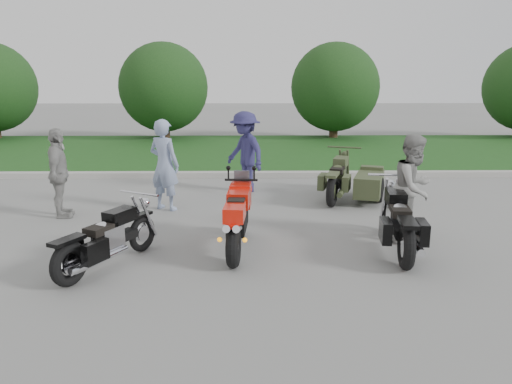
{
  "coord_description": "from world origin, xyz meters",
  "views": [
    {
      "loc": [
        0.48,
        -7.29,
        2.77
      ],
      "look_at": [
        0.6,
        0.93,
        0.8
      ],
      "focal_mm": 35.0,
      "sensor_mm": 36.0,
      "label": 1
    }
  ],
  "objects_px": {
    "cruiser_sidecar": "(356,182)",
    "person_grey": "(413,188)",
    "cruiser_left": "(104,242)",
    "cruiser_right": "(399,224)",
    "person_stripe": "(164,165)",
    "person_back": "(59,173)",
    "sportbike_red": "(238,217)",
    "person_denim": "(245,152)"
  },
  "relations": [
    {
      "from": "sportbike_red",
      "to": "cruiser_sidecar",
      "type": "relative_size",
      "value": 0.92
    },
    {
      "from": "person_back",
      "to": "sportbike_red",
      "type": "bearing_deg",
      "value": -130.93
    },
    {
      "from": "cruiser_left",
      "to": "cruiser_right",
      "type": "distance_m",
      "value": 4.47
    },
    {
      "from": "person_denim",
      "to": "person_back",
      "type": "distance_m",
      "value": 4.16
    },
    {
      "from": "person_denim",
      "to": "cruiser_right",
      "type": "bearing_deg",
      "value": -6.62
    },
    {
      "from": "cruiser_right",
      "to": "person_stripe",
      "type": "height_order",
      "value": "person_stripe"
    },
    {
      "from": "cruiser_left",
      "to": "person_denim",
      "type": "height_order",
      "value": "person_denim"
    },
    {
      "from": "sportbike_red",
      "to": "person_grey",
      "type": "bearing_deg",
      "value": 14.86
    },
    {
      "from": "cruiser_sidecar",
      "to": "person_back",
      "type": "relative_size",
      "value": 1.28
    },
    {
      "from": "cruiser_left",
      "to": "cruiser_sidecar",
      "type": "relative_size",
      "value": 0.86
    },
    {
      "from": "sportbike_red",
      "to": "person_stripe",
      "type": "distance_m",
      "value": 3.0
    },
    {
      "from": "sportbike_red",
      "to": "person_denim",
      "type": "xyz_separation_m",
      "value": [
        0.09,
        4.11,
        0.38
      ]
    },
    {
      "from": "cruiser_right",
      "to": "person_denim",
      "type": "relative_size",
      "value": 1.22
    },
    {
      "from": "sportbike_red",
      "to": "person_grey",
      "type": "xyz_separation_m",
      "value": [
        2.93,
        0.56,
        0.33
      ]
    },
    {
      "from": "person_grey",
      "to": "person_back",
      "type": "xyz_separation_m",
      "value": [
        -6.43,
        1.44,
        -0.02
      ]
    },
    {
      "from": "cruiser_sidecar",
      "to": "person_grey",
      "type": "distance_m",
      "value": 2.73
    },
    {
      "from": "person_stripe",
      "to": "person_grey",
      "type": "distance_m",
      "value": 4.9
    },
    {
      "from": "person_grey",
      "to": "person_denim",
      "type": "distance_m",
      "value": 4.54
    },
    {
      "from": "cruiser_sidecar",
      "to": "person_back",
      "type": "height_order",
      "value": "person_back"
    },
    {
      "from": "person_grey",
      "to": "person_denim",
      "type": "height_order",
      "value": "person_denim"
    },
    {
      "from": "cruiser_right",
      "to": "person_back",
      "type": "height_order",
      "value": "person_back"
    },
    {
      "from": "person_denim",
      "to": "cruiser_sidecar",
      "type": "bearing_deg",
      "value": 33.17
    },
    {
      "from": "cruiser_left",
      "to": "cruiser_sidecar",
      "type": "height_order",
      "value": "cruiser_sidecar"
    },
    {
      "from": "person_stripe",
      "to": "person_back",
      "type": "xyz_separation_m",
      "value": [
        -1.95,
        -0.54,
        -0.06
      ]
    },
    {
      "from": "cruiser_sidecar",
      "to": "person_back",
      "type": "bearing_deg",
      "value": -149.99
    },
    {
      "from": "cruiser_left",
      "to": "person_grey",
      "type": "relative_size",
      "value": 1.07
    },
    {
      "from": "sportbike_red",
      "to": "person_back",
      "type": "height_order",
      "value": "person_back"
    },
    {
      "from": "sportbike_red",
      "to": "cruiser_right",
      "type": "relative_size",
      "value": 0.88
    },
    {
      "from": "sportbike_red",
      "to": "person_denim",
      "type": "bearing_deg",
      "value": 92.75
    },
    {
      "from": "sportbike_red",
      "to": "cruiser_right",
      "type": "bearing_deg",
      "value": 2.85
    },
    {
      "from": "cruiser_sidecar",
      "to": "cruiser_right",
      "type": "bearing_deg",
      "value": -71.61
    },
    {
      "from": "cruiser_sidecar",
      "to": "person_stripe",
      "type": "height_order",
      "value": "person_stripe"
    },
    {
      "from": "cruiser_sidecar",
      "to": "person_denim",
      "type": "bearing_deg",
      "value": 178.86
    },
    {
      "from": "sportbike_red",
      "to": "cruiser_left",
      "type": "height_order",
      "value": "sportbike_red"
    },
    {
      "from": "cruiser_left",
      "to": "cruiser_right",
      "type": "xyz_separation_m",
      "value": [
        4.43,
        0.65,
        0.05
      ]
    },
    {
      "from": "cruiser_right",
      "to": "person_back",
      "type": "bearing_deg",
      "value": 168.32
    },
    {
      "from": "cruiser_right",
      "to": "cruiser_sidecar",
      "type": "relative_size",
      "value": 1.05
    },
    {
      "from": "person_stripe",
      "to": "person_denim",
      "type": "bearing_deg",
      "value": -107.56
    },
    {
      "from": "cruiser_right",
      "to": "cruiser_sidecar",
      "type": "bearing_deg",
      "value": 96.92
    },
    {
      "from": "cruiser_right",
      "to": "person_grey",
      "type": "bearing_deg",
      "value": 64.38
    },
    {
      "from": "person_denim",
      "to": "sportbike_red",
      "type": "bearing_deg",
      "value": -38.32
    },
    {
      "from": "sportbike_red",
      "to": "cruiser_left",
      "type": "relative_size",
      "value": 1.07
    }
  ]
}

